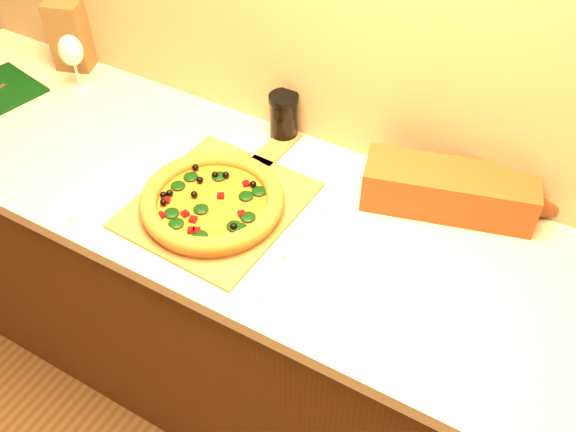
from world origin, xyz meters
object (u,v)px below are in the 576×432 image
Objects in this scene: pizza at (212,201)px; pizza_peel at (222,201)px; dark_jar at (284,116)px; wine_glass at (71,52)px; rolling_pin at (497,206)px.

pizza_peel is at bearing 88.92° from pizza.
dark_jar is (-0.00, 0.37, 0.04)m from pizza.
pizza_peel is 3.21× the size of wine_glass.
dark_jar is at bearing 92.91° from pizza_peel.
rolling_pin is at bearing 28.91° from pizza.
pizza is 1.98× the size of wine_glass.
wine_glass is at bearing -170.56° from dark_jar.
wine_glass is (-0.69, 0.25, 0.10)m from pizza.
pizza reaches higher than pizza_peel.
pizza is 0.74m from wine_glass.
pizza is at bearing -151.09° from rolling_pin.
dark_jar is at bearing 178.59° from rolling_pin.
wine_glass is (-1.33, -0.10, 0.10)m from rolling_pin.
pizza is 0.96× the size of rolling_pin.
dark_jar is at bearing 9.44° from wine_glass.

